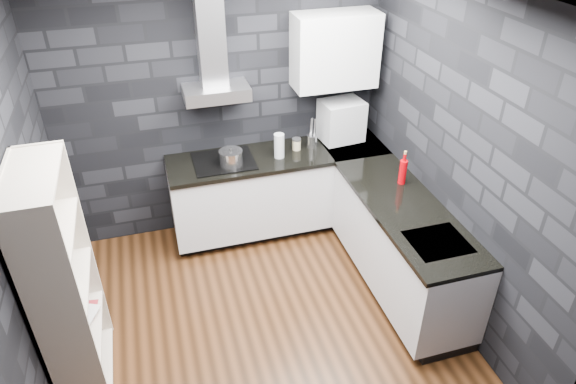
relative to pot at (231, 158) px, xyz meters
name	(u,v)px	position (x,y,z in m)	size (l,w,h in m)	color
ground	(264,322)	(-0.01, -1.21, -0.98)	(3.20, 3.20, 0.00)	#432512
wall_back	(220,105)	(-0.01, 0.42, 0.37)	(3.20, 0.05, 2.70)	black
wall_front	(342,372)	(-0.01, -2.83, 0.37)	(3.20, 0.05, 2.70)	black
wall_left	(15,230)	(-1.63, -1.21, 0.37)	(0.05, 3.20, 2.70)	black
wall_right	(457,160)	(1.62, -1.21, 0.37)	(0.05, 3.20, 2.70)	black
toekick_back	(278,221)	(0.49, 0.13, -0.93)	(2.18, 0.50, 0.10)	black
toekick_right	(400,280)	(1.33, -1.11, -0.93)	(0.50, 1.78, 0.10)	black
counter_back_cab	(279,189)	(0.49, 0.09, -0.50)	(2.20, 0.60, 0.76)	silver
counter_right_cab	(401,245)	(1.29, -1.11, -0.50)	(0.60, 1.80, 0.76)	silver
counter_back_top	(279,156)	(0.49, 0.08, -0.10)	(2.20, 0.62, 0.04)	black
counter_right_top	(406,208)	(1.28, -1.11, -0.10)	(0.62, 1.80, 0.04)	black
counter_corner_top	(353,145)	(1.29, 0.09, -0.10)	(0.62, 0.62, 0.04)	black
hood_body	(216,92)	(-0.06, 0.22, 0.58)	(0.60, 0.34, 0.12)	#B8B8BD
hood_chimney	(211,35)	(-0.06, 0.29, 1.09)	(0.24, 0.20, 0.90)	#B8B8BD
upper_cabinet	(335,51)	(1.09, 0.22, 0.87)	(0.80, 0.35, 0.70)	silver
cooktop	(224,161)	(-0.06, 0.09, -0.07)	(0.58, 0.50, 0.01)	black
sink_rim	(438,242)	(1.29, -1.61, -0.08)	(0.44, 0.40, 0.01)	#B8B8BD
pot	(231,158)	(0.00, 0.00, 0.00)	(0.22, 0.22, 0.13)	silver
glass_vase	(279,146)	(0.48, 0.03, 0.05)	(0.10, 0.10, 0.25)	silver
storage_jar	(297,145)	(0.69, 0.13, -0.02)	(0.09, 0.09, 0.10)	tan
utensil_crock	(312,141)	(0.86, 0.14, -0.01)	(0.10, 0.10, 0.13)	silver
appliance_garage	(341,120)	(1.19, 0.20, 0.15)	(0.42, 0.32, 0.42)	#B2B5B9
red_bottle	(403,172)	(1.41, -0.76, 0.04)	(0.07, 0.07, 0.23)	#A40007
bookshelf	(64,286)	(-1.43, -1.31, -0.08)	(0.34, 0.80, 1.80)	beige
fruit_bowl	(62,292)	(-1.43, -1.42, -0.04)	(0.23, 0.23, 0.06)	silver
book_red	(74,303)	(-1.44, -1.14, -0.40)	(0.15, 0.02, 0.20)	maroon
book_second	(73,304)	(-1.44, -1.18, -0.38)	(0.16, 0.02, 0.21)	#B2B2B2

